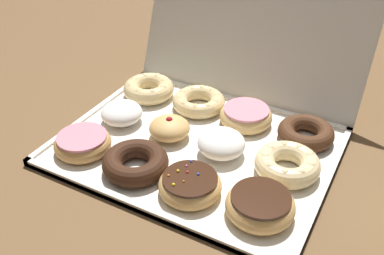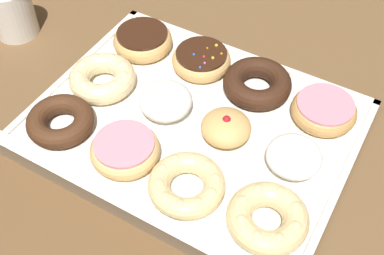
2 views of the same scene
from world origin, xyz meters
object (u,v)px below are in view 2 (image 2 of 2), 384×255
Objects in this scene: cruller_donut_7 at (102,78)px; cruller_donut_8 at (268,218)px; pink_frosted_donut_10 at (125,150)px; chocolate_cake_ring_donut_11 at (60,121)px; donut_box at (193,124)px; cruller_donut_9 at (187,184)px; chocolate_cake_ring_donut_1 at (257,83)px; powdered_filled_donut_4 at (293,158)px; sprinkle_donut_2 at (201,59)px; coffee_mug at (10,10)px; pink_frosted_donut_0 at (324,110)px; chocolate_frosted_donut_3 at (143,40)px; powdered_filled_donut_6 at (167,99)px; jelly_filled_donut_5 at (226,127)px.

cruller_donut_7 is 1.02× the size of cruller_donut_8.
pink_frosted_donut_10 reaches higher than chocolate_cake_ring_donut_11.
cruller_donut_9 is at bearing 115.65° from donut_box.
pink_frosted_donut_10 is at bearing -178.84° from chocolate_cake_ring_donut_11.
donut_box is 4.31× the size of chocolate_cake_ring_donut_1.
cruller_donut_9 is at bearing 45.47° from powdered_filled_donut_4.
donut_box is 4.50× the size of cruller_donut_9.
donut_box is at bearing 113.74° from sprinkle_donut_2.
cruller_donut_7 is (0.36, 0.00, -0.00)m from powdered_filled_donut_4.
chocolate_cake_ring_donut_1 is 0.27m from cruller_donut_7.
donut_box is 0.13m from pink_frosted_donut_10.
powdered_filled_donut_4 is 0.83× the size of coffee_mug.
coffee_mug is at bearing -32.36° from chocolate_cake_ring_donut_11.
chocolate_cake_ring_donut_1 is 1.04× the size of cruller_donut_9.
pink_frosted_donut_0 is at bearing 179.16° from chocolate_cake_ring_donut_1.
coffee_mug is (0.26, 0.07, 0.02)m from chocolate_frosted_donut_3.
cruller_donut_8 is (-0.36, 0.23, -0.00)m from chocolate_frosted_donut_3.
donut_box is at bearing -64.35° from cruller_donut_9.
powdered_filled_donut_6 is 0.12m from pink_frosted_donut_10.
powdered_filled_donut_4 is at bearing -162.25° from chocolate_cake_ring_donut_11.
chocolate_cake_ring_donut_1 is 0.27m from cruller_donut_8.
chocolate_cake_ring_donut_1 is (0.12, -0.00, 0.00)m from pink_frosted_donut_0.
pink_frosted_donut_0 is at bearing -92.85° from powdered_filled_donut_4.
donut_box is 4.98× the size of coffee_mug.
cruller_donut_7 is at bearing 0.20° from powdered_filled_donut_4.
chocolate_cake_ring_donut_11 is 0.30m from coffee_mug.
chocolate_cake_ring_donut_11 is at bearing 89.85° from cruller_donut_7.
sprinkle_donut_2 reaches higher than chocolate_cake_ring_donut_1.
powdered_filled_donut_4 reaches higher than donut_box.
chocolate_cake_ring_donut_1 is 1.07× the size of chocolate_frosted_donut_3.
donut_box is 0.14m from sprinkle_donut_2.
chocolate_frosted_donut_3 is 1.01× the size of chocolate_cake_ring_donut_11.
jelly_filled_donut_5 is 0.70× the size of cruller_donut_8.
cruller_donut_7 is at bearing 169.52° from coffee_mug.
cruller_donut_8 is at bearing 90.58° from pink_frosted_donut_0.
chocolate_cake_ring_donut_1 is 1.39× the size of powdered_filled_donut_4.
coffee_mug is (0.25, -0.16, 0.03)m from chocolate_cake_ring_donut_11.
donut_box is at bearing -32.16° from cruller_donut_8.
chocolate_frosted_donut_3 is (0.12, 0.01, 0.00)m from sprinkle_donut_2.
donut_box is at bearing 0.91° from jelly_filled_donut_5.
cruller_donut_9 is 0.53m from coffee_mug.
chocolate_frosted_donut_3 reaches higher than cruller_donut_9.
jelly_filled_donut_5 is 0.13m from cruller_donut_9.
sprinkle_donut_2 is at bearing -66.26° from donut_box.
chocolate_cake_ring_donut_11 is at bearing 17.75° from powdered_filled_donut_4.
jelly_filled_donut_5 is at bearing -134.47° from pink_frosted_donut_10.
chocolate_cake_ring_donut_11 is at bearing 1.16° from pink_frosted_donut_10.
pink_frosted_donut_10 reaches higher than donut_box.
powdered_filled_donut_6 reaches higher than chocolate_cake_ring_donut_11.
cruller_donut_7 reaches higher than chocolate_cake_ring_donut_11.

